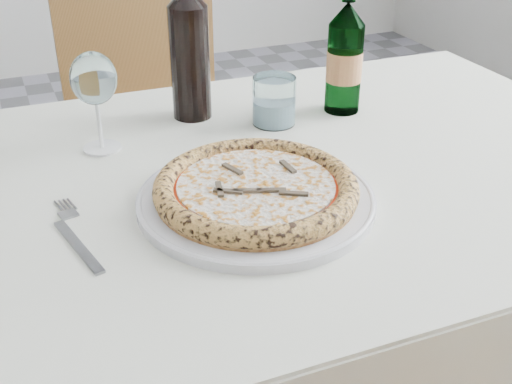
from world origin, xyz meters
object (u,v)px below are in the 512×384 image
wine_bottle (190,51)px  dining_table (232,224)px  wine_glass (94,81)px  tumbler (274,104)px  pizza (256,188)px  beer_bottle (345,58)px  plate (256,199)px  chair_far (151,119)px

wine_bottle → dining_table: bearing=-94.0°
wine_glass → tumbler: (0.31, -0.01, -0.08)m
pizza → beer_bottle: beer_bottle is taller
plate → beer_bottle: bearing=42.8°
wine_glass → tumbler: 0.32m
chair_far → plate: size_ratio=2.77×
plate → wine_bottle: wine_bottle is taller
pizza → beer_bottle: (0.29, 0.26, 0.08)m
chair_far → plate: bearing=-93.8°
dining_table → beer_bottle: 0.38m
pizza → wine_bottle: bearing=87.2°
beer_bottle → wine_glass: bearing=179.8°
pizza → beer_bottle: 0.40m
dining_table → beer_bottle: beer_bottle is taller
pizza → tumbler: bearing=61.0°
pizza → dining_table: bearing=90.0°
dining_table → pizza: pizza is taller
dining_table → tumbler: 0.25m
beer_bottle → wine_bottle: (-0.27, 0.08, 0.02)m
dining_table → chair_far: (0.06, 0.79, -0.13)m
wine_glass → tumbler: size_ratio=1.92×
wine_glass → tumbler: wine_glass is taller
wine_bottle → wine_glass: bearing=-156.6°
pizza → tumbler: 0.29m
dining_table → wine_glass: size_ratio=8.58×
plate → wine_bottle: size_ratio=1.16×
chair_far → wine_bottle: bearing=-94.4°
dining_table → chair_far: chair_far is taller
chair_far → tumbler: (0.08, -0.63, 0.26)m
pizza → tumbler: size_ratio=3.34×
wine_glass → beer_bottle: 0.45m
plate → wine_bottle: 0.36m
wine_glass → wine_bottle: wine_bottle is taller
tumbler → beer_bottle: 0.16m
plate → pizza: 0.02m
wine_glass → beer_bottle: size_ratio=0.65×
beer_bottle → wine_bottle: 0.28m
wine_glass → wine_bottle: 0.20m
plate → beer_bottle: beer_bottle is taller
pizza → wine_bottle: (0.02, 0.35, 0.10)m
chair_far → pizza: bearing=-93.8°
tumbler → wine_bottle: size_ratio=0.30×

